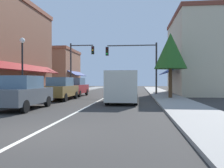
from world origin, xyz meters
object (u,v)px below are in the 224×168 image
object	(u,v)px
parked_car_nearest_left	(23,93)
street_lamp_left_near	(22,59)
parked_car_second_left	(61,89)
van_in_lane	(123,86)
traffic_signal_left_corner	(78,61)
traffic_signal_mast_arm	(138,59)
tree_right_near	(170,51)
parked_car_third_left	(75,87)

from	to	relation	value
parked_car_nearest_left	street_lamp_left_near	bearing A→B (deg)	117.97
parked_car_second_left	street_lamp_left_near	bearing A→B (deg)	-128.11
van_in_lane	traffic_signal_left_corner	xyz separation A→B (m)	(-5.79, 10.03, 2.65)
traffic_signal_mast_arm	traffic_signal_left_corner	world-z (taller)	traffic_signal_left_corner
parked_car_nearest_left	tree_right_near	world-z (taller)	tree_right_near
parked_car_second_left	van_in_lane	xyz separation A→B (m)	(4.92, -1.47, 0.27)
traffic_signal_left_corner	tree_right_near	bearing A→B (deg)	-34.04
street_lamp_left_near	tree_right_near	bearing A→B (deg)	23.28
street_lamp_left_near	parked_car_nearest_left	bearing A→B (deg)	-62.02
tree_right_near	parked_car_nearest_left	bearing A→B (deg)	-137.50
parked_car_nearest_left	traffic_signal_left_corner	size ratio (longest dim) A/B	0.71
tree_right_near	street_lamp_left_near	bearing A→B (deg)	-156.72
street_lamp_left_near	tree_right_near	world-z (taller)	tree_right_near
traffic_signal_mast_arm	traffic_signal_left_corner	xyz separation A→B (m)	(-6.80, 1.58, 0.04)
parked_car_second_left	traffic_signal_left_corner	distance (m)	9.09
parked_car_nearest_left	traffic_signal_left_corner	distance (m)	14.66
parked_car_third_left	tree_right_near	xyz separation A→B (m)	(8.73, -2.42, 3.06)
parked_car_second_left	traffic_signal_left_corner	world-z (taller)	traffic_signal_left_corner
parked_car_third_left	traffic_signal_left_corner	size ratio (longest dim) A/B	0.71
parked_car_third_left	van_in_lane	size ratio (longest dim) A/B	0.79
parked_car_second_left	tree_right_near	size ratio (longest dim) A/B	0.76
parked_car_nearest_left	van_in_lane	distance (m)	6.59
street_lamp_left_near	tree_right_near	xyz separation A→B (m)	(10.49, 4.51, 0.92)
traffic_signal_mast_arm	traffic_signal_left_corner	bearing A→B (deg)	166.90
van_in_lane	tree_right_near	distance (m)	5.88
tree_right_near	van_in_lane	bearing A→B (deg)	-135.51
van_in_lane	traffic_signal_mast_arm	bearing A→B (deg)	82.46
parked_car_second_left	traffic_signal_mast_arm	bearing A→B (deg)	50.06
parked_car_nearest_left	traffic_signal_left_corner	bearing A→B (deg)	93.21
parked_car_nearest_left	traffic_signal_mast_arm	xyz separation A→B (m)	(5.99, 12.76, 2.88)
van_in_lane	traffic_signal_mast_arm	distance (m)	8.90
parked_car_second_left	parked_car_third_left	bearing A→B (deg)	91.92
parked_car_third_left	van_in_lane	world-z (taller)	van_in_lane
parked_car_third_left	traffic_signal_mast_arm	xyz separation A→B (m)	(6.06, 2.40, 2.88)
traffic_signal_mast_arm	traffic_signal_left_corner	size ratio (longest dim) A/B	0.94
parked_car_nearest_left	traffic_signal_left_corner	world-z (taller)	traffic_signal_left_corner
tree_right_near	traffic_signal_mast_arm	bearing A→B (deg)	119.02
parked_car_third_left	traffic_signal_left_corner	distance (m)	4.99
parked_car_second_left	parked_car_third_left	distance (m)	4.58
street_lamp_left_near	van_in_lane	bearing A→B (deg)	7.45
traffic_signal_mast_arm	street_lamp_left_near	size ratio (longest dim) A/B	1.23
parked_car_second_left	tree_right_near	xyz separation A→B (m)	(8.61, 2.16, 3.06)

